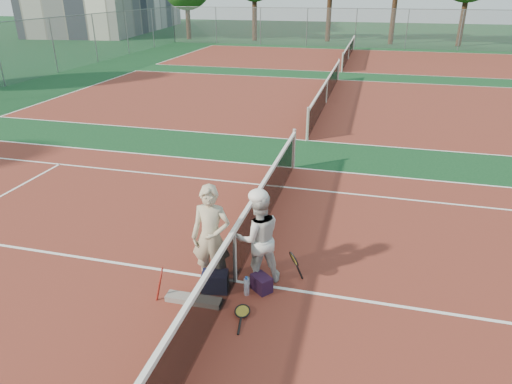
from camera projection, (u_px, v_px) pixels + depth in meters
ground at (235, 281)px, 7.70m from camera, size 130.00×130.00×0.00m
court_main at (235, 281)px, 7.70m from camera, size 23.77×10.97×0.01m
court_far_a at (326, 103)px, 19.62m from camera, size 23.77×10.97×0.01m
court_far_b at (348, 59)px, 31.54m from camera, size 23.77×10.97×0.01m
net_main at (235, 256)px, 7.49m from camera, size 0.10×10.98×1.02m
net_far_a at (327, 91)px, 19.41m from camera, size 0.10×10.98×1.02m
net_far_b at (349, 52)px, 31.34m from camera, size 0.10×10.98×1.02m
fence_back at (356, 28)px, 37.11m from camera, size 32.00×0.06×3.00m
player_a at (211, 237)px, 7.30m from camera, size 0.67×0.46×1.77m
player_b at (258, 238)px, 7.45m from camera, size 0.97×0.90×1.60m
racket_red at (162, 284)px, 7.13m from camera, size 0.25×0.31×0.59m
racket_black_held at (294, 267)px, 7.59m from camera, size 0.37×0.37×0.57m
racket_spare at (242, 312)px, 6.91m from camera, size 0.35×0.63×0.08m
sports_bag_navy at (215, 282)px, 7.41m from camera, size 0.47×0.37×0.33m
sports_bag_purple at (261, 283)px, 7.42m from camera, size 0.40×0.39×0.27m
net_cover_canvas at (194, 300)px, 7.17m from camera, size 0.90×0.22×0.09m
water_bottle at (247, 287)px, 7.31m from camera, size 0.09×0.09×0.30m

